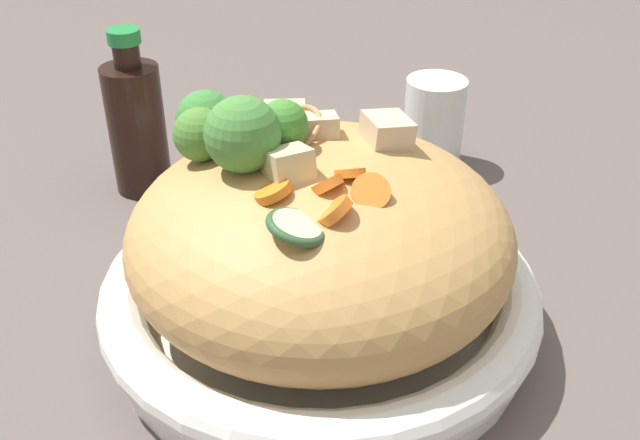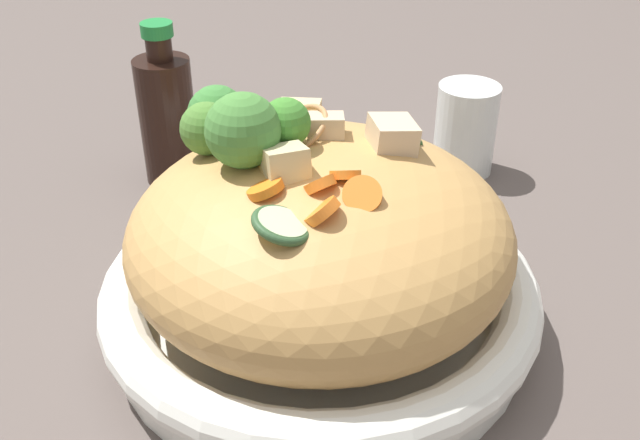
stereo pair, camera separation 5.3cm
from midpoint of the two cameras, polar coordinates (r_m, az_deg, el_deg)
ground_plane at (r=0.58m, az=-2.61°, el=-7.99°), size 3.00×3.00×0.00m
serving_bowl at (r=0.57m, az=-2.68°, el=-5.92°), size 0.33×0.33×0.05m
noodle_heap at (r=0.53m, az=-2.83°, el=-1.25°), size 0.28×0.28×0.14m
broccoli_florets at (r=0.52m, az=-9.92°, el=6.79°), size 0.09×0.13×0.07m
carrot_coins at (r=0.46m, az=-2.29°, el=2.05°), size 0.08×0.08×0.02m
zucchini_slices at (r=0.49m, az=-1.44°, el=3.06°), size 0.19×0.09×0.03m
chicken_chunks at (r=0.54m, az=-2.52°, el=6.59°), size 0.13×0.15×0.05m
soy_sauce_bottle at (r=0.75m, az=-15.96°, el=7.02°), size 0.06×0.06×0.16m
drinking_glass at (r=0.79m, az=6.89°, el=7.46°), size 0.06×0.06×0.09m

